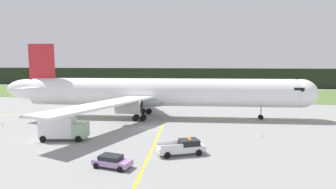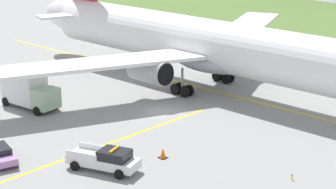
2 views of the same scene
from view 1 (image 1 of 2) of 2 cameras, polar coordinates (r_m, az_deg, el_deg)
ground at (r=47.27m, az=-4.30°, el=-6.85°), size 320.00×320.00×0.00m
grass_verge at (r=99.72m, az=3.27°, el=0.24°), size 320.00×41.47×0.04m
distant_tree_line at (r=129.03m, az=4.80°, el=3.55°), size 288.00×5.41×8.53m
taxiway_centerline_main at (r=55.64m, az=-1.60°, el=-4.79°), size 82.87×7.44×0.01m
taxiway_centerline_spur at (r=35.85m, az=-3.30°, el=-11.21°), size 2.79×28.93×0.01m
airliner at (r=54.93m, az=-2.10°, el=0.37°), size 62.28×49.23×14.81m
ops_pickup_truck at (r=33.67m, az=3.07°, el=-10.79°), size 5.97×4.11×1.94m
catering_truck at (r=42.15m, az=-20.99°, el=-6.41°), size 6.83×3.66×3.59m
staff_car at (r=30.32m, az=-11.53°, el=-13.31°), size 4.29×2.59×1.30m
apron_cone at (r=38.35m, az=5.64°, el=-9.43°), size 0.66×0.66×0.83m
taxiway_edge_light_east at (r=43.12m, az=18.93°, el=-8.15°), size 0.12×0.12×0.48m
taxiway_edge_light_west at (r=55.94m, az=-31.07°, el=-5.40°), size 0.12×0.12×0.50m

